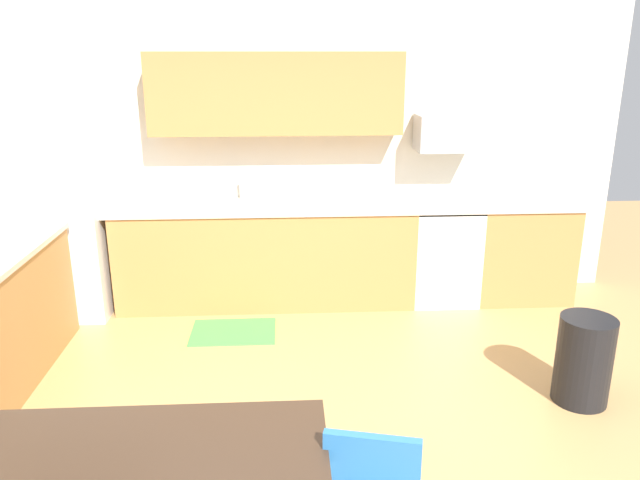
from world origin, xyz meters
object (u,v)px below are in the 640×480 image
Objects in this scene: microwave at (446,133)px; oven_range at (442,252)px; refrigerator at (61,212)px; trash_bin at (584,360)px.

oven_range is at bearing -90.00° from microwave.
oven_range is 1.10m from microwave.
refrigerator is at bearing -178.65° from oven_range.
refrigerator is 3.04× the size of trash_bin.
refrigerator reaches higher than trash_bin.
trash_bin is at bearing -24.13° from refrigerator.
refrigerator is at bearing 155.87° from trash_bin.
microwave is at bearing 90.00° from oven_range.
microwave is 2.35m from trash_bin.
trash_bin is at bearing -74.71° from oven_range.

